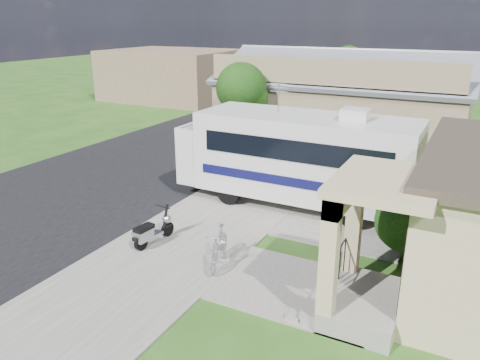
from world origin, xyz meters
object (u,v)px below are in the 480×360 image
at_px(scooter, 152,231).
at_px(garden_hose, 325,283).
at_px(pickup_truck, 238,123).
at_px(bicycle, 219,249).
at_px(shrub, 410,218).
at_px(van, 276,100).
at_px(motorhome, 297,155).

relative_size(scooter, garden_hose, 4.62).
height_order(pickup_truck, garden_hose, pickup_truck).
height_order(bicycle, pickup_truck, pickup_truck).
relative_size(shrub, pickup_truck, 0.46).
bearing_deg(van, pickup_truck, -95.66).
relative_size(motorhome, shrub, 3.50).
height_order(shrub, bicycle, shrub).
bearing_deg(shrub, pickup_truck, 135.59).
bearing_deg(scooter, garden_hose, 9.26).
xyz_separation_m(motorhome, scooter, (-2.62, -5.13, -1.39)).
xyz_separation_m(pickup_truck, garden_hose, (9.49, -13.34, -0.66)).
bearing_deg(bicycle, garden_hose, -8.49).
relative_size(motorhome, garden_hose, 24.15).
distance_m(shrub, pickup_truck, 15.51).
bearing_deg(van, motorhome, -76.14).
relative_size(motorhome, van, 1.30).
relative_size(bicycle, pickup_truck, 0.34).
bearing_deg(scooter, motorhome, 69.74).
height_order(shrub, garden_hose, shrub).
bearing_deg(motorhome, shrub, -29.14).
xyz_separation_m(scooter, pickup_truck, (-4.16, 13.58, 0.26)).
bearing_deg(pickup_truck, van, -86.11).
distance_m(motorhome, scooter, 5.93).
distance_m(van, garden_hose, 23.10).
bearing_deg(bicycle, shrub, 16.69).
xyz_separation_m(bicycle, garden_hose, (2.93, 0.37, -0.46)).
relative_size(pickup_truck, garden_hose, 15.01).
distance_m(motorhome, garden_hose, 5.88).
distance_m(motorhome, shrub, 4.96).
bearing_deg(garden_hose, motorhome, 118.98).
relative_size(motorhome, scooter, 5.22).
xyz_separation_m(shrub, van, (-11.86, 18.18, -0.29)).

